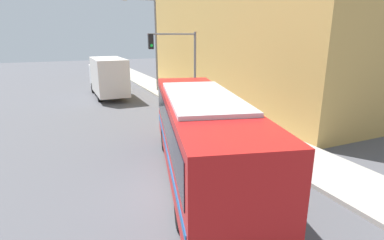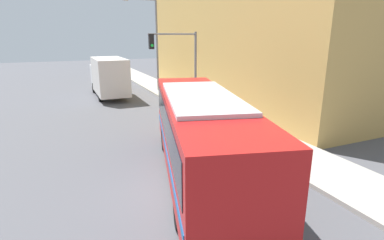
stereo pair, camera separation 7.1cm
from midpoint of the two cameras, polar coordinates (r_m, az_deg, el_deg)
name	(u,v)px [view 1 (the left image)]	position (r m, az deg, el deg)	size (l,w,h in m)	color
ground_plane	(176,193)	(10.46, -3.35, -13.78)	(120.00, 120.00, 0.00)	#515156
sidewalk	(159,88)	(30.38, -6.38, 6.10)	(2.92, 70.00, 0.17)	#A8A399
building_facade	(236,24)	(25.61, 8.28, 17.58)	(6.00, 24.32, 12.03)	tan
city_bus	(201,131)	(10.72, 1.51, -2.17)	(5.03, 10.54, 3.20)	red
delivery_truck	(108,76)	(26.93, -15.86, 8.06)	(2.37, 7.29, 3.35)	silver
fire_hydrant	(228,122)	(16.62, 6.74, -0.33)	(0.23, 0.31, 0.80)	gold
traffic_light_pole	(179,58)	(19.79, -2.55, 11.74)	(3.28, 0.35, 5.23)	slate
parking_meter	(199,100)	(19.69, 1.24, 3.74)	(0.14, 0.14, 1.29)	slate
street_lamp	(152,38)	(28.25, -7.72, 15.28)	(3.05, 0.28, 8.09)	slate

